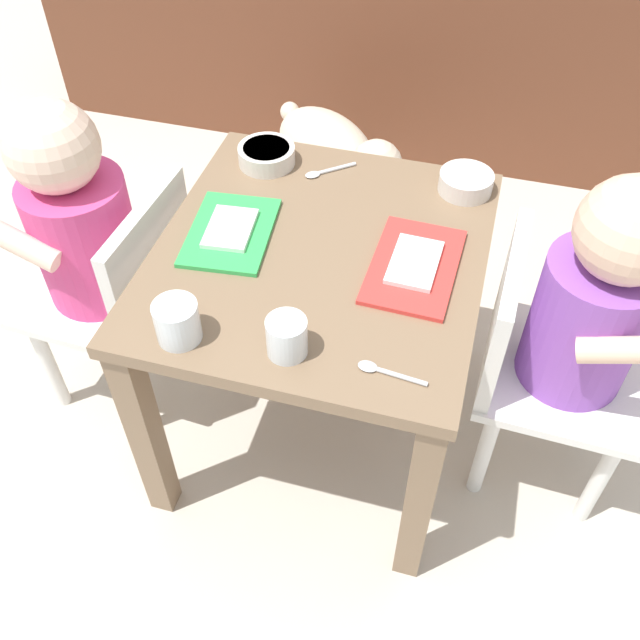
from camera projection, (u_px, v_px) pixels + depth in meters
name	position (u px, v px, depth m)	size (l,w,h in m)	color
ground_plane	(320.00, 419.00, 1.48)	(7.00, 7.00, 0.00)	beige
dining_table	(320.00, 289.00, 1.20)	(0.53, 0.57, 0.47)	#7A6047
seated_child_left	(87.00, 232.00, 1.25)	(0.30, 0.30, 0.66)	white
seated_child_right	(585.00, 311.00, 1.11)	(0.29, 0.29, 0.67)	white
dog	(334.00, 154.00, 1.76)	(0.39, 0.33, 0.32)	beige
food_tray_left	(231.00, 229.00, 1.16)	(0.15, 0.20, 0.02)	green
food_tray_right	(415.00, 263.00, 1.11)	(0.14, 0.21, 0.02)	red
water_cup_left	(287.00, 339.00, 0.97)	(0.06, 0.06, 0.06)	white
water_cup_right	(178.00, 324.00, 0.99)	(0.06, 0.06, 0.06)	white
veggie_bowl_far	(466.00, 182.00, 1.23)	(0.09, 0.09, 0.03)	silver
cereal_bowl_right_side	(267.00, 155.00, 1.29)	(0.10, 0.10, 0.03)	silver
spoon_by_left_tray	(325.00, 171.00, 1.28)	(0.09, 0.07, 0.01)	silver
spoon_by_right_tray	(385.00, 372.00, 0.96)	(0.10, 0.02, 0.01)	silver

